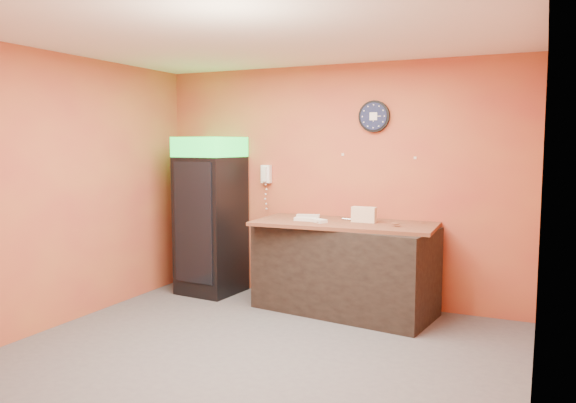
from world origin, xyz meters
The scene contains 15 objects.
floor centered at (0.00, 0.00, 0.00)m, with size 4.50×4.50×0.00m, color #47474C.
back_wall centered at (0.00, 2.00, 1.40)m, with size 4.50×0.02×2.80m, color #BB6934.
left_wall centered at (-2.25, 0.00, 1.40)m, with size 0.02×4.00×2.80m, color #BB6934.
right_wall centered at (2.25, 0.00, 1.40)m, with size 0.02×4.00×2.80m, color #BB6934.
ceiling centered at (0.00, 0.00, 2.80)m, with size 4.50×4.00×0.02m, color white.
beverage_cooler centered at (-1.52, 1.61, 0.96)m, with size 0.74×0.75×1.96m.
prep_counter centered at (0.28, 1.57, 0.49)m, with size 1.95×0.87×0.98m, color black.
wall_clock centered at (0.48, 1.97, 2.19)m, with size 0.36×0.06×0.36m.
wall_phone centered at (-0.89, 1.95, 1.50)m, with size 0.12×0.11×0.22m.
butcher_paper centered at (0.28, 1.57, 1.00)m, with size 1.99×0.91×0.04m, color brown.
sub_roll_stack centered at (0.48, 1.61, 1.10)m, with size 0.27×0.10×0.17m.
wrapped_sandwich_left centered at (-0.14, 1.46, 1.03)m, with size 0.26×0.10×0.04m, color silver.
wrapped_sandwich_mid centered at (0.01, 1.42, 1.03)m, with size 0.25×0.10×0.04m, color silver.
wrapped_sandwich_right centered at (-0.22, 1.70, 1.04)m, with size 0.27×0.11×0.04m, color silver.
kitchen_tool centered at (0.36, 1.71, 1.05)m, with size 0.07×0.07×0.07m, color silver.
Camera 1 is at (2.28, -4.29, 1.89)m, focal length 35.00 mm.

